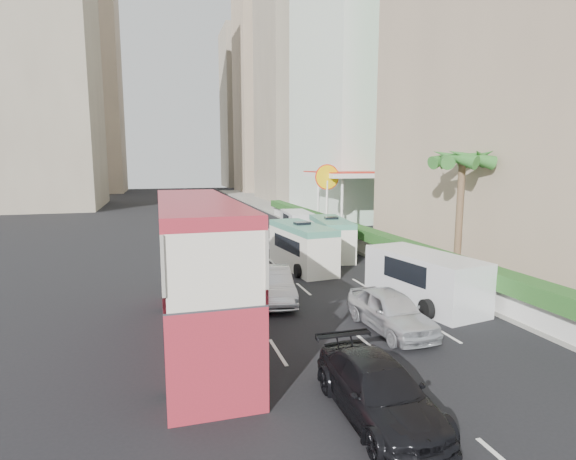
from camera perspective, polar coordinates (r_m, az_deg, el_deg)
name	(u,v)px	position (r m, az deg, el deg)	size (l,w,h in m)	color
ground_plane	(352,322)	(18.49, 8.11, -11.46)	(200.00, 200.00, 0.00)	black
double_decker_bus	(198,270)	(16.29, -11.40, -4.99)	(2.50, 11.00, 5.06)	#A52533
car_silver_lane_a	(272,301)	(20.93, -1.98, -8.97)	(1.63, 4.68, 1.54)	silver
car_silver_lane_b	(390,330)	(17.88, 12.82, -12.30)	(1.82, 4.53, 1.54)	silver
car_black	(378,417)	(12.37, 11.30, -22.21)	(1.97, 4.84, 1.40)	black
van_asset	(286,253)	(31.62, -0.20, -2.95)	(1.98, 4.29, 1.19)	silver
minibus_near	(302,247)	(26.86, 1.79, -2.11)	(2.00, 6.01, 2.67)	silver
minibus_far	(331,238)	(30.46, 5.47, -0.99)	(1.92, 5.77, 2.56)	silver
panel_van_near	(424,279)	(21.12, 16.87, -5.95)	(2.29, 5.73, 2.29)	silver
panel_van_far	(298,224)	(39.20, 1.22, 0.83)	(2.09, 5.21, 2.09)	silver
sidewalk	(331,226)	(44.36, 5.48, 0.45)	(6.00, 120.00, 0.18)	#99968C
kerb_wall	(351,240)	(33.18, 7.99, -1.29)	(0.30, 44.00, 1.00)	silver
hedge	(351,229)	(33.04, 8.02, 0.16)	(1.10, 44.00, 0.70)	#2D6626
palm_tree	(459,219)	(25.04, 20.90, 1.29)	(0.36, 0.36, 6.40)	brown
shell_station	(349,201)	(42.61, 7.77, 3.68)	(6.50, 8.00, 5.50)	silver
tower_mid	(310,49)	(80.22, 2.84, 22.01)	(16.00, 16.00, 50.00)	gray
tower_far_a	(270,90)	(101.98, -2.34, 17.38)	(14.00, 14.00, 44.00)	tan
tower_far_b	(250,110)	(123.00, -4.87, 14.90)	(14.00, 14.00, 40.00)	gray
tower_left_a	(19,13)	(75.38, -30.96, 22.53)	(18.00, 18.00, 52.00)	gray
tower_left_b	(80,82)	(108.13, -24.92, 16.65)	(16.00, 16.00, 46.00)	tan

